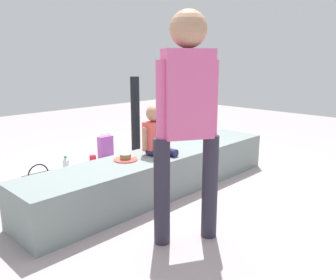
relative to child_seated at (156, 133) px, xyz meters
The scene contains 12 objects.
ground_plane 0.61m from the child_seated, ahead, with size 12.00×12.00×0.00m, color #A7999B.
concrete_ledge 0.41m from the child_seated, ahead, with size 2.90×0.56×0.39m, color gray.
child_seated is the anchor object (origin of this frame).
adult_standing 1.03m from the child_seated, 120.82° to the right, with size 0.43×0.34×1.62m.
cake_plate 0.39m from the child_seated, behind, with size 0.22×0.22×0.07m.
gift_bag 1.46m from the child_seated, 75.04° to the left, with size 0.19×0.09×0.35m.
railing_post 1.00m from the child_seated, 60.91° to the left, with size 0.36×0.36×1.10m.
water_bottle_near_gift 1.30m from the child_seated, 106.81° to the left, with size 0.07×0.07×0.22m.
water_bottle_far_side 1.39m from the child_seated, 41.50° to the left, with size 0.08×0.08×0.19m.
party_cup_red 1.41m from the child_seated, 84.88° to the left, with size 0.08×0.08×0.11m, color red.
cake_box_white 1.82m from the child_seated, 44.77° to the left, with size 0.31×0.33×0.10m, color white.
handbag_black_leather 1.24m from the child_seated, 139.84° to the left, with size 0.28×0.12×0.33m.
Camera 1 is at (-2.31, -2.35, 1.30)m, focal length 36.95 mm.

